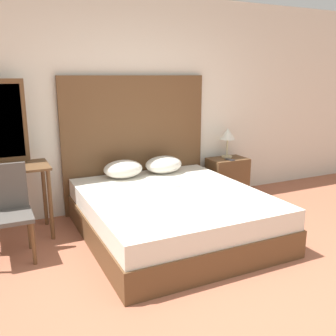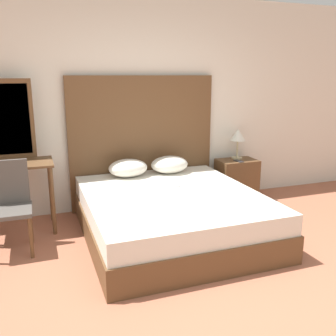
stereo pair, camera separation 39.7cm
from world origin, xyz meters
name	(u,v)px [view 1 (the left image)]	position (x,y,z in m)	size (l,w,h in m)	color
ground_plane	(245,305)	(0.00, 0.00, 0.00)	(16.00, 16.00, 0.00)	#9E5B42
wall_back	(128,105)	(0.00, 2.56, 1.35)	(10.00, 0.06, 2.70)	silver
bed	(172,214)	(0.07, 1.41, 0.24)	(1.83, 2.08, 0.49)	brown
headboard	(136,143)	(0.07, 2.48, 0.86)	(1.92, 0.05, 1.72)	brown
pillow_left	(123,169)	(-0.21, 2.22, 0.60)	(0.48, 0.37, 0.22)	silver
pillow_right	(164,165)	(0.34, 2.22, 0.60)	(0.48, 0.37, 0.22)	silver
phone_on_bed	(176,185)	(0.24, 1.65, 0.49)	(0.12, 0.16, 0.01)	#B7B7BC
nightstand	(227,178)	(1.36, 2.26, 0.29)	(0.54, 0.37, 0.57)	brown
table_lamp	(228,135)	(1.39, 2.33, 0.89)	(0.22, 0.22, 0.42)	tan
phone_on_nightstand	(230,160)	(1.33, 2.17, 0.58)	(0.09, 0.16, 0.01)	#232328
vanity_desk	(5,180)	(-1.55, 2.10, 0.65)	(0.91, 0.53, 0.79)	brown
chair	(7,207)	(-1.56, 1.64, 0.51)	(0.43, 0.42, 0.90)	#4C4742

